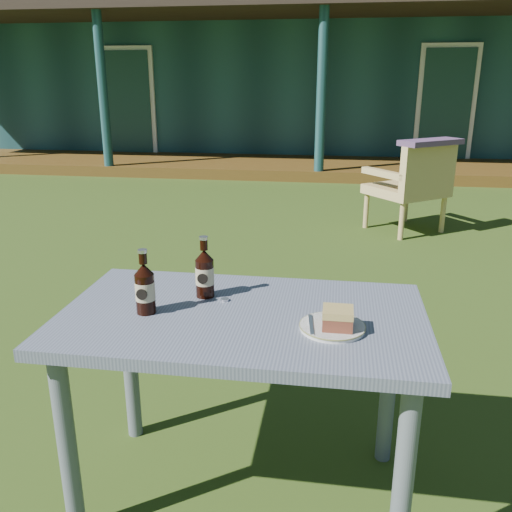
% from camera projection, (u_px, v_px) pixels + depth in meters
% --- Properties ---
extents(ground, '(80.00, 80.00, 0.00)m').
position_uv_depth(ground, '(286.00, 314.00, 3.51)').
color(ground, '#334916').
extents(pavilion, '(15.80, 8.30, 3.45)m').
position_uv_depth(pavilion, '(330.00, 71.00, 11.82)').
color(pavilion, '#193F41').
rests_on(pavilion, ground).
extents(cafe_table, '(1.20, 0.70, 0.72)m').
position_uv_depth(cafe_table, '(242.00, 341.00, 1.81)').
color(cafe_table, slate).
rests_on(cafe_table, ground).
extents(plate, '(0.20, 0.20, 0.01)m').
position_uv_depth(plate, '(332.00, 327.00, 1.66)').
color(plate, silver).
rests_on(plate, cafe_table).
extents(cake_slice, '(0.09, 0.09, 0.06)m').
position_uv_depth(cake_slice, '(338.00, 318.00, 1.63)').
color(cake_slice, brown).
rests_on(cake_slice, plate).
extents(fork, '(0.03, 0.14, 0.00)m').
position_uv_depth(fork, '(311.00, 324.00, 1.66)').
color(fork, silver).
rests_on(fork, plate).
extents(cola_bottle_near, '(0.07, 0.07, 0.22)m').
position_uv_depth(cola_bottle_near, '(205.00, 273.00, 1.89)').
color(cola_bottle_near, black).
rests_on(cola_bottle_near, cafe_table).
extents(cola_bottle_far, '(0.06, 0.07, 0.22)m').
position_uv_depth(cola_bottle_far, '(145.00, 288.00, 1.76)').
color(cola_bottle_far, black).
rests_on(cola_bottle_far, cafe_table).
extents(bottle_cap, '(0.03, 0.03, 0.01)m').
position_uv_depth(bottle_cap, '(225.00, 300.00, 1.88)').
color(bottle_cap, silver).
rests_on(bottle_cap, cafe_table).
extents(armchair_left, '(0.88, 0.87, 0.87)m').
position_uv_depth(armchair_left, '(413.00, 183.00, 5.24)').
color(armchair_left, tan).
rests_on(armchair_left, ground).
extents(floral_throw, '(0.64, 0.57, 0.05)m').
position_uv_depth(floral_throw, '(431.00, 142.00, 4.97)').
color(floral_throw, '#583C60').
rests_on(floral_throw, armchair_left).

